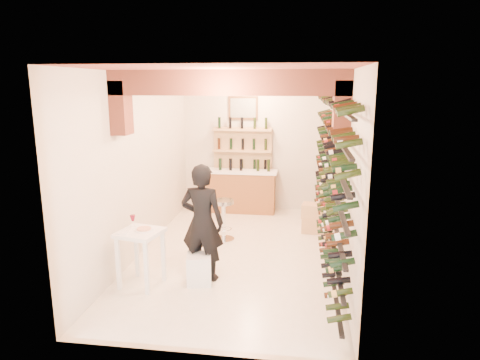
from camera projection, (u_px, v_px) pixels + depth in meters
The scene contains 11 objects.
ground at pixel (238, 253), 7.78m from camera, with size 6.00×6.00×0.00m, color #EDE4CD.
room_shell at pixel (235, 131), 7.04m from camera, with size 3.52×6.02×3.21m.
wine_rack at pixel (327, 172), 7.24m from camera, with size 0.32×5.70×2.56m.
back_counter at pixel (241, 190), 10.27m from camera, with size 1.70×0.62×1.29m.
back_shelving at pixel (243, 162), 10.36m from camera, with size 1.40×0.31×2.73m.
tasting_table at pixel (140, 241), 6.42m from camera, with size 0.71×0.71×1.05m.
white_stool at pixel (199, 269), 6.58m from camera, with size 0.37×0.37×0.46m, color white.
person at pixel (202, 223), 6.60m from camera, with size 0.67×0.44×1.84m, color black.
chrome_barstool at pixel (224, 217), 8.35m from camera, with size 0.42×0.42×0.82m.
crate_lower at pixel (314, 225), 8.88m from camera, with size 0.51×0.36×0.31m, color tan.
crate_upper at pixel (315, 211), 8.82m from camera, with size 0.50×0.34×0.29m, color tan.
Camera 1 is at (1.06, -7.23, 3.00)m, focal length 32.12 mm.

